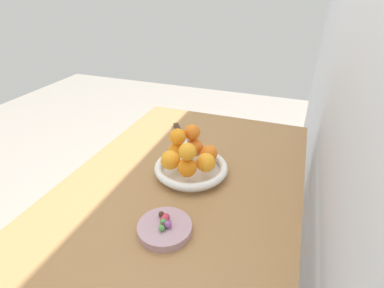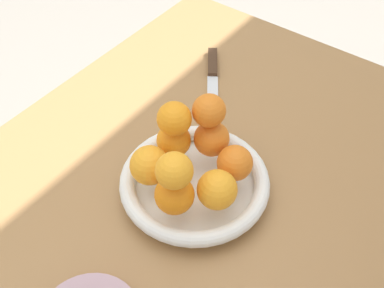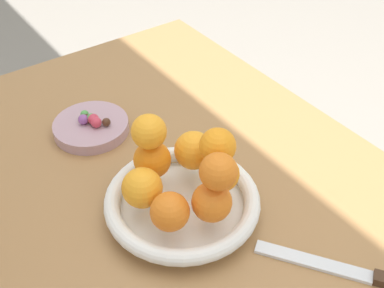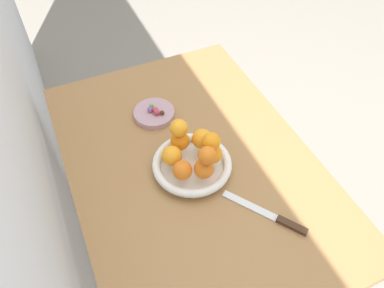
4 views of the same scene
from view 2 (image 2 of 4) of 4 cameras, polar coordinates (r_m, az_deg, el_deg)
name	(u,v)px [view 2 (image 2 of 4)]	position (r m, az deg, el deg)	size (l,w,h in m)	color
dining_table	(180,229)	(0.88, -1.47, -10.00)	(1.10, 0.76, 0.74)	#9E7042
fruit_bowl	(195,183)	(0.80, 0.31, -4.66)	(0.25, 0.25, 0.04)	white
orange_0	(150,165)	(0.76, -5.03, -2.53)	(0.06, 0.06, 0.06)	orange
orange_1	(174,195)	(0.73, -2.09, -6.03)	(0.06, 0.06, 0.06)	orange
orange_2	(217,190)	(0.73, 3.00, -5.42)	(0.06, 0.06, 0.06)	orange
orange_3	(235,163)	(0.77, 5.10, -2.24)	(0.06, 0.06, 0.06)	orange
orange_4	(212,139)	(0.80, 2.33, 0.65)	(0.06, 0.06, 0.06)	orange
orange_5	(174,140)	(0.80, -2.18, 0.44)	(0.06, 0.06, 0.06)	orange
orange_6	(174,171)	(0.68, -2.13, -3.19)	(0.06, 0.06, 0.06)	orange
orange_7	(174,119)	(0.76, -2.12, 3.01)	(0.06, 0.06, 0.06)	orange
orange_8	(209,111)	(0.77, 2.03, 3.97)	(0.06, 0.06, 0.06)	orange
knife	(213,82)	(1.01, 2.46, 7.41)	(0.22, 0.17, 0.01)	#3F2819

